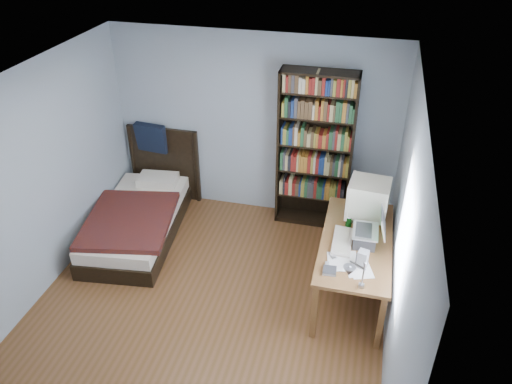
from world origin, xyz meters
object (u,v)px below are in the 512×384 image
at_px(speaker, 363,259).
at_px(soda_can, 349,221).
at_px(keyboard, 342,242).
at_px(desk_lamp, 352,272).
at_px(desk, 356,239).
at_px(bookshelf, 315,152).
at_px(laptop, 367,235).
at_px(bed, 140,215).
at_px(crt_monitor, 367,198).

relative_size(speaker, soda_can, 1.60).
bearing_deg(keyboard, desk_lamp, -82.42).
height_order(desk, bookshelf, bookshelf).
relative_size(laptop, keyboard, 0.83).
bearing_deg(laptop, desk_lamp, -96.13).
distance_m(desk_lamp, bed, 3.34).
distance_m(desk, bookshelf, 1.26).
xyz_separation_m(soda_can, bed, (-2.71, 0.26, -0.53)).
bearing_deg(desk_lamp, laptop, 83.87).
relative_size(keyboard, speaker, 2.65).
bearing_deg(bed, crt_monitor, -1.64).
distance_m(desk, speaker, 0.96).
bearing_deg(soda_can, desk_lamp, -85.61).
bearing_deg(keyboard, crt_monitor, 67.17).
distance_m(crt_monitor, soda_can, 0.33).
xyz_separation_m(desk_lamp, soda_can, (-0.10, 1.30, -0.38)).
bearing_deg(soda_can, bookshelf, 117.30).
bearing_deg(soda_can, speaker, -73.95).
bearing_deg(crt_monitor, keyboard, -112.48).
bearing_deg(crt_monitor, soda_can, -134.67).
relative_size(desk, keyboard, 3.17).
bearing_deg(laptop, speaker, -92.58).
xyz_separation_m(crt_monitor, soda_can, (-0.17, -0.17, -0.22)).
bearing_deg(desk, crt_monitor, -23.09).
height_order(desk, crt_monitor, crt_monitor).
relative_size(speaker, bookshelf, 0.09).
xyz_separation_m(keyboard, bed, (-2.67, 0.58, -0.49)).
distance_m(desk, desk_lamp, 1.68).
bearing_deg(keyboard, desk, 73.91).
distance_m(speaker, bed, 3.10).
distance_m(desk_lamp, bookshelf, 2.44).
bearing_deg(speaker, desk_lamp, -83.82).
distance_m(keyboard, soda_can, 0.33).
bearing_deg(desk, keyboard, -105.75).
height_order(desk, desk_lamp, desk_lamp).
height_order(laptop, bed, bed).
height_order(desk, bed, bed).
distance_m(crt_monitor, speaker, 0.86).
xyz_separation_m(crt_monitor, bed, (-2.88, 0.08, -0.76)).
bearing_deg(bookshelf, soda_can, -62.70).
bearing_deg(keyboard, soda_can, 83.42).
distance_m(bookshelf, bed, 2.44).
height_order(laptop, bookshelf, bookshelf).
relative_size(crt_monitor, speaker, 2.62).
xyz_separation_m(speaker, bookshelf, (-0.74, 1.72, 0.24)).
relative_size(soda_can, bookshelf, 0.06).
height_order(desk, keyboard, keyboard).
bearing_deg(speaker, bookshelf, 127.60).
relative_size(desk, soda_can, 13.39).
relative_size(keyboard, soda_can, 4.23).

